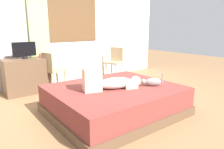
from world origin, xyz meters
name	(u,v)px	position (x,y,z in m)	size (l,w,h in m)	color
ground_plane	(116,111)	(0.00, 0.00, 0.00)	(16.00, 16.00, 0.00)	olive
back_wall_with_window	(57,24)	(0.01, 2.37, 1.46)	(6.40, 0.14, 2.90)	silver
bed	(114,100)	(-0.08, -0.05, 0.22)	(1.98, 1.70, 0.45)	brown
person_lying	(110,82)	(-0.21, -0.11, 0.57)	(0.93, 0.50, 0.34)	silver
cat	(152,82)	(0.43, -0.38, 0.52)	(0.30, 0.26, 0.21)	gray
desk	(26,76)	(-0.91, 1.97, 0.37)	(0.90, 0.56, 0.74)	brown
tv_monitor	(24,50)	(-0.90, 1.97, 0.92)	(0.48, 0.10, 0.35)	black
cup	(41,55)	(-0.54, 2.05, 0.78)	(0.08, 0.08, 0.08)	#B23D38
chair_by_desk	(52,69)	(-0.42, 1.73, 0.51)	(0.46, 0.46, 0.86)	tan
chair_spare	(115,60)	(1.37, 1.80, 0.51)	(0.50, 0.50, 0.86)	tan
curtain_left	(39,37)	(-0.47, 2.25, 1.17)	(0.44, 0.06, 2.34)	#ADCC75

